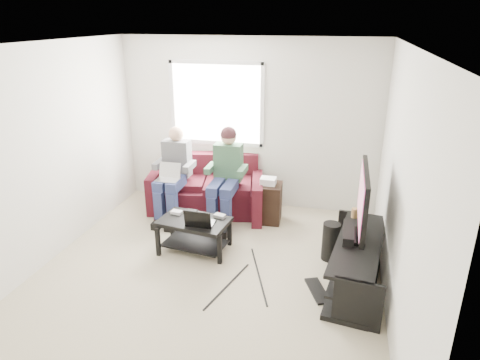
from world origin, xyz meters
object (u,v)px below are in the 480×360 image
Objects in this scene: coffee_table at (194,228)px; sofa at (207,191)px; tv at (363,200)px; tv_stand at (357,265)px; end_table at (268,202)px; subwoofer at (331,241)px.

sofa is at bearing 100.78° from coffee_table.
tv is at bearing -4.68° from coffee_table.
tv_stand is at bearing -7.47° from coffee_table.
tv is 1.62× the size of end_table.
coffee_table is 2.14m from tv.
subwoofer is 0.72× the size of end_table.
coffee_table is 0.57× the size of tv_stand.
tv is at bearing -31.97° from sofa.
subwoofer is (-0.31, 0.46, 0.01)m from tv_stand.
tv is 1.89m from end_table.
end_table is (1.00, -0.17, -0.01)m from sofa.
tv_stand is at bearing -88.53° from tv.
subwoofer is at bearing 130.03° from tv.
tv reaches higher than end_table.
sofa is at bearing 148.03° from tv.
coffee_table is 1.37× the size of end_table.
tv_stand is at bearing -46.71° from end_table.
sofa is at bearing 146.27° from tv_stand.
sofa is at bearing 151.82° from subwoofer.
tv_stand is 0.56m from subwoofer.
tv reaches higher than sofa.
tv_stand is 2.42× the size of end_table.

